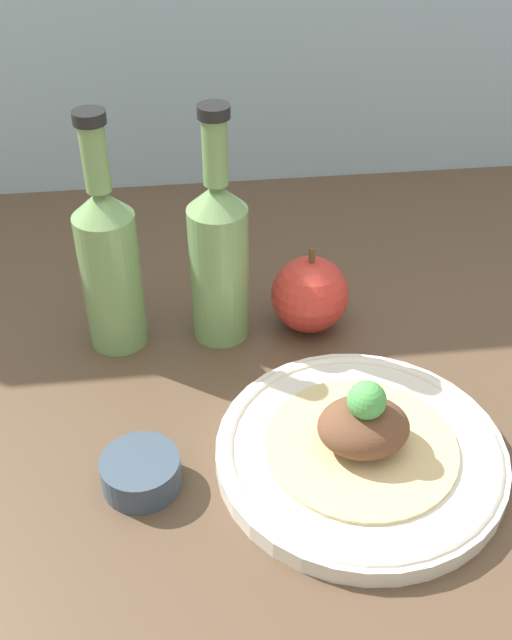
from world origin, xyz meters
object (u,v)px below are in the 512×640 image
object	(u,v)px
dipping_bowl	(141,472)
cider_bottle_left	(109,262)
apple	(310,294)
plate	(360,452)
plated_food	(363,430)
cider_bottle_right	(219,255)

from	to	relation	value
dipping_bowl	cider_bottle_left	bearing A→B (deg)	96.63
apple	plate	bearing A→B (deg)	-87.05
plated_food	apple	distance (cm)	21.28
cider_bottle_right	apple	distance (cm)	11.76
plate	apple	world-z (taller)	apple
cider_bottle_right	plated_food	bearing A→B (deg)	-62.24
plate	cider_bottle_right	world-z (taller)	cider_bottle_right
cider_bottle_right	apple	bearing A→B (deg)	-0.52
cider_bottle_right	plate	bearing A→B (deg)	-62.24
plated_food	dipping_bowl	world-z (taller)	plated_food
plated_food	apple	world-z (taller)	apple
plate	cider_bottle_left	size ratio (longest dim) A/B	1.01
dipping_bowl	plated_food	bearing A→B (deg)	0.95
plated_food	apple	xyz separation A→B (cm)	(-1.09, 21.25, 0.25)
plate	dipping_bowl	xyz separation A→B (cm)	(-20.29, -0.34, 0.36)
apple	cider_bottle_left	bearing A→B (deg)	179.76
plate	plated_food	distance (cm)	2.94
cider_bottle_left	cider_bottle_right	bearing A→B (deg)	0.00
plated_food	cider_bottle_right	size ratio (longest dim) A/B	0.66
dipping_bowl	plate	bearing A→B (deg)	0.95
cider_bottle_left	plated_food	bearing A→B (deg)	-43.10
cider_bottle_right	dipping_bowl	world-z (taller)	cider_bottle_right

